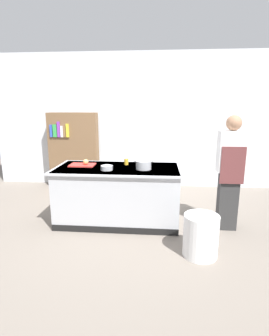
# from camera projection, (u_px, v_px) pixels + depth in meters

# --- Properties ---
(ground_plane) EXTENTS (10.00, 10.00, 0.00)m
(ground_plane) POSITION_uv_depth(u_px,v_px,m) (118.00, 220.00, 4.37)
(ground_plane) COLOR slate
(back_wall) EXTENTS (6.40, 0.12, 3.00)m
(back_wall) POSITION_uv_depth(u_px,v_px,m) (131.00, 121.00, 6.06)
(back_wall) COLOR silver
(back_wall) RESTS_ON ground_plane
(counter_island) EXTENTS (1.98, 0.98, 0.90)m
(counter_island) POSITION_uv_depth(u_px,v_px,m) (118.00, 194.00, 4.26)
(counter_island) COLOR #B7BABF
(counter_island) RESTS_ON ground_plane
(cutting_board) EXTENTS (0.40, 0.28, 0.02)m
(cutting_board) POSITION_uv_depth(u_px,v_px,m) (82.00, 165.00, 4.29)
(cutting_board) COLOR red
(cutting_board) RESTS_ON counter_island
(onion) EXTENTS (0.09, 0.09, 0.09)m
(onion) POSITION_uv_depth(u_px,v_px,m) (86.00, 162.00, 4.27)
(onion) COLOR tan
(onion) RESTS_ON cutting_board
(stock_pot) EXTENTS (0.30, 0.23, 0.13)m
(stock_pot) POSITION_uv_depth(u_px,v_px,m) (144.00, 165.00, 4.03)
(stock_pot) COLOR #B7BABF
(stock_pot) RESTS_ON counter_island
(mixing_bowl) EXTENTS (0.18, 0.18, 0.07)m
(mixing_bowl) POSITION_uv_depth(u_px,v_px,m) (107.00, 168.00, 3.99)
(mixing_bowl) COLOR #B7BABF
(mixing_bowl) RESTS_ON counter_island
(juice_cup) EXTENTS (0.07, 0.07, 0.10)m
(juice_cup) POSITION_uv_depth(u_px,v_px,m) (126.00, 162.00, 4.34)
(juice_cup) COLOR yellow
(juice_cup) RESTS_ON counter_island
(trash_bin) EXTENTS (0.44, 0.44, 0.54)m
(trash_bin) POSITION_uv_depth(u_px,v_px,m) (201.00, 236.00, 3.30)
(trash_bin) COLOR white
(trash_bin) RESTS_ON ground_plane
(person_chef) EXTENTS (0.38, 0.25, 1.72)m
(person_chef) POSITION_uv_depth(u_px,v_px,m) (230.00, 171.00, 3.90)
(person_chef) COLOR #313131
(person_chef) RESTS_ON ground_plane
(bookshelf) EXTENTS (1.10, 0.31, 1.70)m
(bookshelf) POSITION_uv_depth(u_px,v_px,m) (74.00, 150.00, 6.02)
(bookshelf) COLOR brown
(bookshelf) RESTS_ON ground_plane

